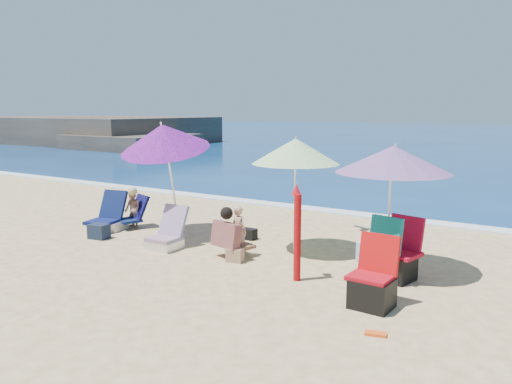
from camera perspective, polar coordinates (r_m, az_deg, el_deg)
The scene contains 18 objects.
ground at distance 7.90m, azimuth -2.09°, elevation -9.09°, with size 120.00×120.00×0.00m.
foam at distance 12.29m, azimuth 11.54°, elevation -2.49°, with size 120.00×0.50×0.04m.
headland at distance 40.86m, azimuth -18.19°, elevation 6.15°, with size 20.50×11.50×2.60m.
umbrella_turquoise at distance 7.86m, azimuth 15.17°, elevation 3.54°, with size 2.07×2.07×1.98m.
umbrella_striped at distance 8.75m, azimuth 4.48°, elevation 4.59°, with size 1.54×1.54×2.03m.
umbrella_blue at distance 10.02m, azimuth -10.32°, elevation 6.09°, with size 2.13×2.18×2.39m.
furled_umbrella at distance 7.41m, azimuth 4.65°, elevation -4.09°, with size 0.24×0.25×1.42m.
chair_navy at distance 11.04m, azimuth -16.16°, elevation -2.99°, with size 0.71×0.91×0.79m.
chair_rainbow at distance 9.34m, azimuth -10.04°, elevation -5.03°, with size 0.56×0.68×0.76m.
camp_chair_left at distance 6.70m, azimuth 12.99°, elevation -10.27°, with size 0.57×0.55×0.91m.
camp_chair_right at distance 7.76m, azimuth 15.23°, elevation -7.02°, with size 0.85×0.72×0.98m.
person_center at distance 8.61m, azimuth -2.53°, elevation -4.56°, with size 0.69×0.69×0.88m.
person_left at distance 11.04m, azimuth -13.67°, elevation -1.87°, with size 0.65×0.72×0.88m.
bag_navy_a at distance 10.35m, azimuth -17.25°, elevation -4.25°, with size 0.40×0.32×0.28m.
bag_black_a at distance 9.84m, azimuth -0.81°, elevation -4.74°, with size 0.28×0.21×0.21m.
bag_tan at distance 8.43m, azimuth -2.37°, elevation -7.09°, with size 0.30×0.24×0.23m.
bag_black_b at distance 6.83m, azimuth 11.84°, elevation -11.30°, with size 0.29×0.20×0.22m.
orange_item at distance 6.02m, azimuth 13.30°, elevation -15.25°, with size 0.26×0.17×0.03m.
Camera 1 is at (4.27, -6.16, 2.49)m, focal length 35.58 mm.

